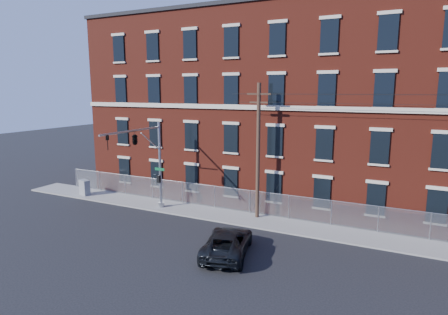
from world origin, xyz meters
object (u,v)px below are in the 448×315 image
traffic_signal_mast (141,147)px  utility_cabinet (85,187)px  utility_pole_near (258,149)px  pickup_truck (227,242)px

traffic_signal_mast → utility_cabinet: traffic_signal_mast is taller
traffic_signal_mast → utility_pole_near: (8.00, 3.42, -0.05)m
utility_pole_near → utility_cabinet: (-16.45, -1.15, -4.53)m
traffic_signal_mast → utility_pole_near: 8.70m
traffic_signal_mast → pickup_truck: traffic_signal_mast is taller
traffic_signal_mast → utility_cabinet: 9.87m
utility_cabinet → utility_pole_near: bearing=21.6°
utility_pole_near → utility_cabinet: bearing=-176.0°
pickup_truck → utility_cabinet: bearing=-32.2°
traffic_signal_mast → utility_cabinet: size_ratio=5.06×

